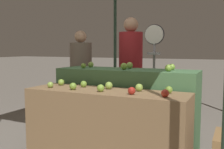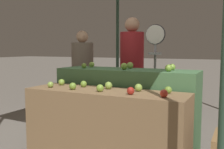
% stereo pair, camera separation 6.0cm
% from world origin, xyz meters
% --- Properties ---
extents(display_counter_front, '(1.86, 0.55, 0.83)m').
position_xyz_m(display_counter_front, '(0.00, 0.00, 0.41)').
color(display_counter_front, olive).
rests_on(display_counter_front, ground_plane).
extents(display_counter_back, '(1.86, 0.55, 1.03)m').
position_xyz_m(display_counter_back, '(0.00, 0.60, 0.51)').
color(display_counter_back, '#4C7A4C').
rests_on(display_counter_back, ground_plane).
extents(apple_front_0, '(0.07, 0.07, 0.07)m').
position_xyz_m(apple_front_0, '(-0.69, -0.10, 0.87)').
color(apple_front_0, '#8EB247').
rests_on(apple_front_0, display_counter_front).
extents(apple_front_1, '(0.08, 0.08, 0.08)m').
position_xyz_m(apple_front_1, '(-0.36, -0.11, 0.87)').
color(apple_front_1, '#7AA338').
rests_on(apple_front_1, display_counter_front).
extents(apple_front_2, '(0.08, 0.08, 0.08)m').
position_xyz_m(apple_front_2, '(-0.01, -0.10, 0.87)').
color(apple_front_2, '#84AD3D').
rests_on(apple_front_2, display_counter_front).
extents(apple_front_3, '(0.08, 0.08, 0.08)m').
position_xyz_m(apple_front_3, '(0.36, -0.12, 0.87)').
color(apple_front_3, '#AD281E').
rests_on(apple_front_3, display_counter_front).
extents(apple_front_4, '(0.08, 0.08, 0.08)m').
position_xyz_m(apple_front_4, '(0.70, -0.11, 0.87)').
color(apple_front_4, red).
rests_on(apple_front_4, display_counter_front).
extents(apple_front_5, '(0.08, 0.08, 0.08)m').
position_xyz_m(apple_front_5, '(-0.69, 0.12, 0.87)').
color(apple_front_5, '#84AD3D').
rests_on(apple_front_5, display_counter_front).
extents(apple_front_6, '(0.08, 0.08, 0.08)m').
position_xyz_m(apple_front_6, '(-0.35, 0.11, 0.87)').
color(apple_front_6, '#7AA338').
rests_on(apple_front_6, display_counter_front).
extents(apple_front_7, '(0.09, 0.09, 0.09)m').
position_xyz_m(apple_front_7, '(-0.01, 0.11, 0.87)').
color(apple_front_7, '#8EB247').
rests_on(apple_front_7, display_counter_front).
extents(apple_front_8, '(0.08, 0.08, 0.08)m').
position_xyz_m(apple_front_8, '(0.36, 0.11, 0.87)').
color(apple_front_8, '#8EB247').
rests_on(apple_front_8, display_counter_front).
extents(apple_front_9, '(0.08, 0.08, 0.08)m').
position_xyz_m(apple_front_9, '(0.68, 0.12, 0.87)').
color(apple_front_9, '#7AA338').
rests_on(apple_front_9, display_counter_front).
extents(apple_back_0, '(0.07, 0.07, 0.07)m').
position_xyz_m(apple_back_0, '(-0.58, 0.49, 1.06)').
color(apple_back_0, '#7AA338').
rests_on(apple_back_0, display_counter_back).
extents(apple_back_1, '(0.09, 0.09, 0.09)m').
position_xyz_m(apple_back_1, '(0.01, 0.50, 1.07)').
color(apple_back_1, '#84AD3D').
rests_on(apple_back_1, display_counter_back).
extents(apple_back_2, '(0.08, 0.08, 0.08)m').
position_xyz_m(apple_back_2, '(0.59, 0.49, 1.07)').
color(apple_back_2, '#84AD3D').
rests_on(apple_back_2, display_counter_back).
extents(apple_back_3, '(0.08, 0.08, 0.08)m').
position_xyz_m(apple_back_3, '(-0.59, 0.70, 1.07)').
color(apple_back_3, '#8EB247').
rests_on(apple_back_3, display_counter_back).
extents(apple_back_4, '(0.09, 0.09, 0.09)m').
position_xyz_m(apple_back_4, '(0.01, 0.70, 1.07)').
color(apple_back_4, '#8EB247').
rests_on(apple_back_4, display_counter_back).
extents(apple_back_5, '(0.08, 0.08, 0.08)m').
position_xyz_m(apple_back_5, '(0.58, 0.70, 1.07)').
color(apple_back_5, '#84AD3D').
rests_on(apple_back_5, display_counter_back).
extents(produce_scale, '(0.29, 0.20, 1.64)m').
position_xyz_m(produce_scale, '(0.22, 1.14, 1.20)').
color(produce_scale, '#99999E').
rests_on(produce_scale, ground_plane).
extents(person_vendor_at_scale, '(0.44, 0.44, 1.79)m').
position_xyz_m(person_vendor_at_scale, '(-0.23, 1.35, 1.03)').
color(person_vendor_at_scale, '#2D2D38').
rests_on(person_vendor_at_scale, ground_plane).
extents(person_customer_left, '(0.46, 0.46, 1.61)m').
position_xyz_m(person_customer_left, '(-1.19, 1.39, 0.92)').
color(person_customer_left, '#2D2D38').
rests_on(person_customer_left, ground_plane).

